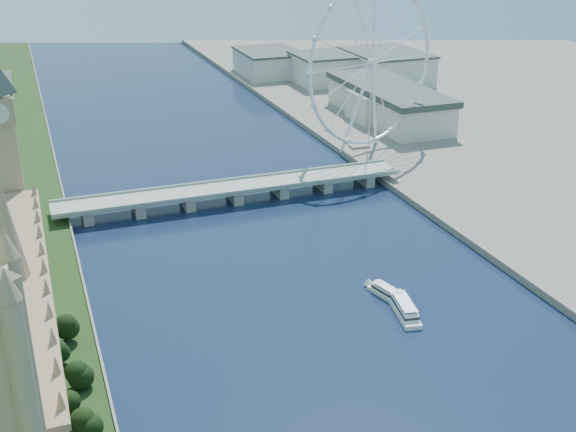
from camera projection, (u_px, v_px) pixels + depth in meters
parliament_range at (21, 309)px, 292.20m from camera, size 24.00×200.00×70.00m
big_ben at (1, 126)px, 366.80m from camera, size 20.02×20.02×110.00m
westminster_bridge at (234, 191)px, 450.07m from camera, size 220.00×22.00×9.50m
london_eye at (372, 64)px, 512.34m from camera, size 113.60×39.12×124.30m
county_hall at (387, 122)px, 620.93m from camera, size 54.00×144.00×35.00m
city_skyline at (196, 84)px, 683.28m from camera, size 505.00×280.00×32.00m
tour_boat_near at (387, 297)px, 339.23m from camera, size 12.68×26.44×5.62m
tour_boat_far at (404, 314)px, 324.92m from camera, size 13.95×32.74×7.04m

